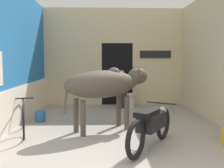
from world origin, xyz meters
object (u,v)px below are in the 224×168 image
object	(u,v)px
plastic_stool	(130,100)
bucket	(40,116)
bicycle	(23,116)
shopkeeper_seated	(122,88)
cow	(106,84)
motorcycle_near	(151,124)

from	to	relation	value
plastic_stool	bucket	distance (m)	3.10
bicycle	shopkeeper_seated	distance (m)	3.68
bicycle	bucket	world-z (taller)	bicycle
shopkeeper_seated	cow	bearing A→B (deg)	-100.95
motorcycle_near	cow	bearing A→B (deg)	122.32
shopkeeper_seated	bucket	distance (m)	2.92
cow	bucket	xyz separation A→B (m)	(-1.65, 0.85, -0.88)
cow	bicycle	size ratio (longest dim) A/B	1.24
bucket	cow	bearing A→B (deg)	-27.33
motorcycle_near	bicycle	bearing A→B (deg)	156.85
cow	bucket	bearing A→B (deg)	152.67
cow	shopkeeper_seated	xyz separation A→B (m)	(0.53, 2.74, -0.37)
motorcycle_near	bicycle	xyz separation A→B (m)	(-2.52, 1.08, -0.07)
bicycle	bucket	bearing A→B (deg)	83.48
motorcycle_near	bicycle	size ratio (longest dim) A/B	0.98
bucket	motorcycle_near	bearing A→B (deg)	-40.50
motorcycle_near	bicycle	world-z (taller)	motorcycle_near
cow	plastic_stool	distance (m)	2.95
plastic_stool	shopkeeper_seated	bearing A→B (deg)	177.99
motorcycle_near	shopkeeper_seated	distance (m)	3.96
shopkeeper_seated	bucket	xyz separation A→B (m)	(-2.18, -1.89, -0.51)
cow	bucket	distance (m)	2.05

